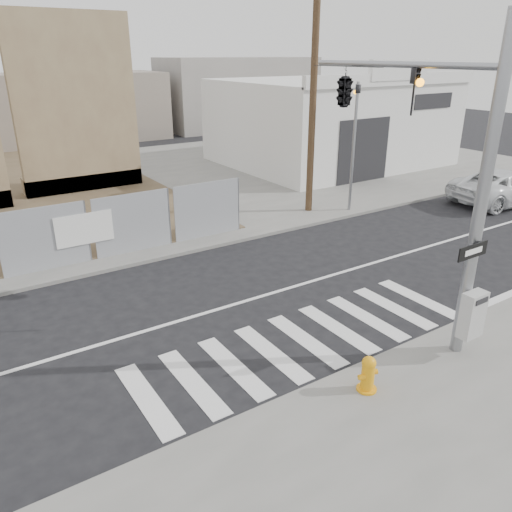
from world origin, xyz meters
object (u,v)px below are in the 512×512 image
signal_pole (385,125)px  fire_hydrant (368,374)px  auto_shop (330,121)px  traffic_cone_d (127,239)px  traffic_cone_c (45,258)px  suv (507,186)px

signal_pole → fire_hydrant: 5.77m
signal_pole → fire_hydrant: (-2.76, -2.72, -4.28)m
signal_pole → auto_shop: 19.04m
auto_shop → traffic_cone_d: size_ratio=16.58×
traffic_cone_c → auto_shop: bearing=23.1°
signal_pole → auto_shop: (11.50, 15.01, -2.25)m
auto_shop → fire_hydrant: (-14.26, -17.73, -2.04)m
fire_hydrant → signal_pole: bearing=65.8°
traffic_cone_c → signal_pole: bearing=-46.9°
traffic_cone_d → auto_shop: bearing=26.1°
signal_pole → suv: (12.47, 3.85, -4.02)m
suv → traffic_cone_d: suv is taller
auto_shop → traffic_cone_d: bearing=-153.9°
signal_pole → traffic_cone_c: bearing=133.1°
signal_pole → suv: signal_pole is taller
auto_shop → traffic_cone_c: (-18.27, -7.79, -2.10)m
fire_hydrant → auto_shop: bearing=72.4°
suv → traffic_cone_c: suv is taller
auto_shop → traffic_cone_c: auto_shop is taller
fire_hydrant → suv: (15.22, 6.57, 0.26)m
fire_hydrant → traffic_cone_c: size_ratio=1.18×
signal_pole → suv: size_ratio=1.29×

